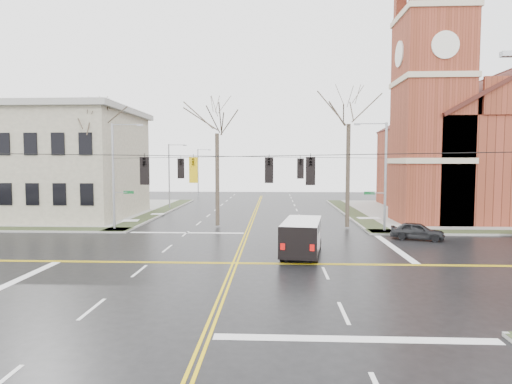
{
  "coord_description": "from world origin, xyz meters",
  "views": [
    {
      "loc": [
        2.3,
        -24.44,
        5.87
      ],
      "look_at": [
        0.96,
        6.0,
        3.74
      ],
      "focal_mm": 30.0,
      "sensor_mm": 36.0,
      "label": 1
    }
  ],
  "objects_px": {
    "signal_pole_ne": "(383,173)",
    "cargo_van": "(302,234)",
    "parked_car_a": "(417,231)",
    "tree_ne": "(349,117)",
    "tree_nw_far": "(95,128)",
    "signal_pole_nw": "(115,173)",
    "streetlight_north_a": "(170,174)",
    "streetlight_north_b": "(199,170)",
    "church": "(475,139)",
    "tree_nw_near": "(217,127)"
  },
  "relations": [
    {
      "from": "signal_pole_ne",
      "to": "cargo_van",
      "type": "relative_size",
      "value": 1.49
    },
    {
      "from": "parked_car_a",
      "to": "tree_ne",
      "type": "bearing_deg",
      "value": 59.24
    },
    {
      "from": "tree_ne",
      "to": "tree_nw_far",
      "type": "bearing_deg",
      "value": 178.56
    },
    {
      "from": "signal_pole_ne",
      "to": "cargo_van",
      "type": "xyz_separation_m",
      "value": [
        -7.27,
        -8.87,
        -3.65
      ]
    },
    {
      "from": "cargo_van",
      "to": "tree_nw_far",
      "type": "relative_size",
      "value": 0.48
    },
    {
      "from": "signal_pole_ne",
      "to": "signal_pole_nw",
      "type": "relative_size",
      "value": 1.0
    },
    {
      "from": "streetlight_north_a",
      "to": "streetlight_north_b",
      "type": "height_order",
      "value": "same"
    },
    {
      "from": "church",
      "to": "streetlight_north_b",
      "type": "distance_m",
      "value": 42.53
    },
    {
      "from": "streetlight_north_a",
      "to": "cargo_van",
      "type": "distance_m",
      "value": 29.5
    },
    {
      "from": "signal_pole_nw",
      "to": "church",
      "type": "bearing_deg",
      "value": 20.21
    },
    {
      "from": "cargo_van",
      "to": "parked_car_a",
      "type": "relative_size",
      "value": 1.55
    },
    {
      "from": "cargo_van",
      "to": "tree_ne",
      "type": "xyz_separation_m",
      "value": [
        4.67,
        10.84,
        8.5
      ]
    },
    {
      "from": "streetlight_north_a",
      "to": "parked_car_a",
      "type": "height_order",
      "value": "streetlight_north_a"
    },
    {
      "from": "streetlight_north_b",
      "to": "cargo_van",
      "type": "height_order",
      "value": "streetlight_north_b"
    },
    {
      "from": "church",
      "to": "cargo_van",
      "type": "bearing_deg",
      "value": -133.07
    },
    {
      "from": "signal_pole_nw",
      "to": "parked_car_a",
      "type": "xyz_separation_m",
      "value": [
        24.43,
        -3.32,
        -4.29
      ]
    },
    {
      "from": "parked_car_a",
      "to": "tree_nw_near",
      "type": "relative_size",
      "value": 0.31
    },
    {
      "from": "church",
      "to": "streetlight_north_b",
      "type": "relative_size",
      "value": 3.44
    },
    {
      "from": "tree_ne",
      "to": "church",
      "type": "bearing_deg",
      "value": 35.22
    },
    {
      "from": "parked_car_a",
      "to": "tree_nw_far",
      "type": "xyz_separation_m",
      "value": [
        -27.19,
        5.86,
        8.33
      ]
    },
    {
      "from": "signal_pole_nw",
      "to": "tree_nw_near",
      "type": "xyz_separation_m",
      "value": [
        8.45,
        2.31,
        4.04
      ]
    },
    {
      "from": "tree_nw_near",
      "to": "streetlight_north_a",
      "type": "bearing_deg",
      "value": 118.73
    },
    {
      "from": "church",
      "to": "signal_pole_nw",
      "type": "relative_size",
      "value": 3.06
    },
    {
      "from": "streetlight_north_b",
      "to": "tree_nw_far",
      "type": "xyz_separation_m",
      "value": [
        -3.43,
        -33.97,
        4.52
      ]
    },
    {
      "from": "church",
      "to": "tree_nw_near",
      "type": "height_order",
      "value": "church"
    },
    {
      "from": "tree_nw_far",
      "to": "church",
      "type": "bearing_deg",
      "value": 15.47
    },
    {
      "from": "parked_car_a",
      "to": "tree_nw_near",
      "type": "bearing_deg",
      "value": 90.16
    },
    {
      "from": "streetlight_north_b",
      "to": "signal_pole_nw",
      "type": "bearing_deg",
      "value": -91.05
    },
    {
      "from": "church",
      "to": "parked_car_a",
      "type": "distance_m",
      "value": 21.72
    },
    {
      "from": "tree_nw_far",
      "to": "tree_ne",
      "type": "distance_m",
      "value": 22.83
    },
    {
      "from": "signal_pole_nw",
      "to": "streetlight_north_b",
      "type": "relative_size",
      "value": 1.12
    },
    {
      "from": "signal_pole_ne",
      "to": "tree_nw_near",
      "type": "relative_size",
      "value": 0.72
    },
    {
      "from": "church",
      "to": "tree_nw_far",
      "type": "distance_m",
      "value": 40.31
    },
    {
      "from": "streetlight_north_b",
      "to": "parked_car_a",
      "type": "height_order",
      "value": "streetlight_north_b"
    },
    {
      "from": "streetlight_north_b",
      "to": "tree_nw_far",
      "type": "relative_size",
      "value": 0.64
    },
    {
      "from": "church",
      "to": "streetlight_north_a",
      "type": "distance_m",
      "value": 35.78
    },
    {
      "from": "streetlight_north_b",
      "to": "tree_nw_near",
      "type": "relative_size",
      "value": 0.64
    },
    {
      "from": "cargo_van",
      "to": "tree_nw_near",
      "type": "xyz_separation_m",
      "value": [
        -6.93,
        11.18,
        7.69
      ]
    },
    {
      "from": "signal_pole_ne",
      "to": "tree_nw_far",
      "type": "xyz_separation_m",
      "value": [
        -25.4,
        2.53,
        4.04
      ]
    },
    {
      "from": "tree_nw_far",
      "to": "streetlight_north_b",
      "type": "bearing_deg",
      "value": 84.24
    },
    {
      "from": "parked_car_a",
      "to": "tree_ne",
      "type": "relative_size",
      "value": 0.29
    },
    {
      "from": "streetlight_north_b",
      "to": "tree_ne",
      "type": "distance_m",
      "value": 39.96
    },
    {
      "from": "cargo_van",
      "to": "tree_nw_near",
      "type": "height_order",
      "value": "tree_nw_near"
    },
    {
      "from": "signal_pole_nw",
      "to": "streetlight_north_a",
      "type": "relative_size",
      "value": 1.12
    },
    {
      "from": "streetlight_north_b",
      "to": "parked_car_a",
      "type": "distance_m",
      "value": 46.53
    },
    {
      "from": "signal_pole_ne",
      "to": "streetlight_north_a",
      "type": "height_order",
      "value": "signal_pole_ne"
    },
    {
      "from": "parked_car_a",
      "to": "cargo_van",
      "type": "bearing_deg",
      "value": 141.08
    },
    {
      "from": "tree_nw_far",
      "to": "tree_ne",
      "type": "xyz_separation_m",
      "value": [
        22.81,
        -0.57,
        0.8
      ]
    },
    {
      "from": "church",
      "to": "tree_nw_near",
      "type": "distance_m",
      "value": 29.74
    },
    {
      "from": "signal_pole_ne",
      "to": "cargo_van",
      "type": "distance_m",
      "value": 12.04
    }
  ]
}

